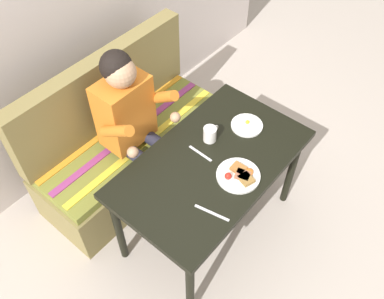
{
  "coord_description": "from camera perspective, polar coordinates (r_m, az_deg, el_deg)",
  "views": [
    {
      "loc": [
        -1.23,
        -0.89,
        2.61
      ],
      "look_at": [
        0.0,
        0.15,
        0.72
      ],
      "focal_mm": 38.87,
      "sensor_mm": 36.0,
      "label": 1
    }
  ],
  "objects": [
    {
      "name": "plate_breakfast",
      "position": [
        2.35,
        6.49,
        -3.51
      ],
      "size": [
        0.25,
        0.25,
        0.05
      ],
      "color": "white",
      "rests_on": "table"
    },
    {
      "name": "couch",
      "position": [
        3.08,
        -8.79,
        0.91
      ],
      "size": [
        1.44,
        0.56,
        1.0
      ],
      "color": "olive",
      "rests_on": "ground"
    },
    {
      "name": "person",
      "position": [
        2.66,
        -8.11,
        4.21
      ],
      "size": [
        0.45,
        0.61,
        1.21
      ],
      "color": "orange",
      "rests_on": "ground"
    },
    {
      "name": "knife",
      "position": [
        2.21,
        2.75,
        -8.68
      ],
      "size": [
        0.06,
        0.2,
        0.0
      ],
      "primitive_type": "cube",
      "rotation": [
        0.0,
        0.0,
        0.21
      ],
      "color": "silver",
      "rests_on": "table"
    },
    {
      "name": "table",
      "position": [
        2.48,
        2.65,
        -2.78
      ],
      "size": [
        1.2,
        0.7,
        0.73
      ],
      "color": "black",
      "rests_on": "ground"
    },
    {
      "name": "ground_plane",
      "position": [
        3.02,
        2.21,
        -10.29
      ],
      "size": [
        8.0,
        8.0,
        0.0
      ],
      "primitive_type": "plane",
      "color": "#B5A89D"
    },
    {
      "name": "fork",
      "position": [
        2.45,
        1.15,
        -0.57
      ],
      "size": [
        0.02,
        0.17,
        0.0
      ],
      "primitive_type": "cube",
      "rotation": [
        0.0,
        0.0,
        -0.03
      ],
      "color": "silver",
      "rests_on": "table"
    },
    {
      "name": "coffee_mug",
      "position": [
        2.49,
        2.5,
        2.19
      ],
      "size": [
        0.12,
        0.08,
        0.1
      ],
      "color": "white",
      "rests_on": "table"
    },
    {
      "name": "plate_eggs",
      "position": [
        2.62,
        7.54,
        3.33
      ],
      "size": [
        0.2,
        0.2,
        0.04
      ],
      "color": "white",
      "rests_on": "table"
    }
  ]
}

